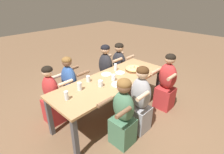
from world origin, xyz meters
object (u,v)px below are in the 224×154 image
at_px(cocktail_glass_blue, 100,84).
at_px(diner_near_center, 140,103).
at_px(empty_plate_a, 106,74).
at_px(diner_far_midright, 106,72).
at_px(empty_plate_b, 118,84).
at_px(drinking_glass_a, 66,96).
at_px(drinking_glass_b, 88,79).
at_px(pizza_board_main, 134,69).
at_px(diner_far_left, 52,98).
at_px(drinking_glass_c, 113,78).
at_px(diner_far_right, 119,68).
at_px(drinking_glass_e, 80,87).
at_px(empty_plate_c, 120,73).
at_px(drinking_glass_d, 115,67).
at_px(diner_near_midleft, 123,115).
at_px(diner_far_midleft, 70,89).
at_px(diner_near_right, 166,84).

height_order(cocktail_glass_blue, diner_near_center, diner_near_center).
xyz_separation_m(empty_plate_a, diner_far_midright, (0.38, 0.41, -0.22)).
bearing_deg(empty_plate_b, diner_far_midright, 57.76).
height_order(empty_plate_a, diner_near_center, diner_near_center).
xyz_separation_m(drinking_glass_a, drinking_glass_b, (0.59, 0.22, -0.02)).
bearing_deg(drinking_glass_b, pizza_board_main, -16.86).
xyz_separation_m(diner_far_left, diner_far_midright, (1.35, 0.00, 0.05)).
xyz_separation_m(pizza_board_main, drinking_glass_c, (-0.61, -0.01, 0.02)).
xyz_separation_m(empty_plate_a, drinking_glass_a, (-1.03, -0.20, 0.06)).
height_order(drinking_glass_b, diner_far_right, diner_far_right).
relative_size(empty_plate_a, empty_plate_b, 0.86).
xyz_separation_m(empty_plate_a, diner_far_left, (-0.97, 0.41, -0.27)).
height_order(drinking_glass_e, diner_near_center, diner_near_center).
bearing_deg(drinking_glass_a, diner_near_center, -34.88).
distance_m(empty_plate_c, diner_far_left, 1.35).
height_order(empty_plate_a, diner_far_left, diner_far_left).
bearing_deg(drinking_glass_d, diner_near_center, -111.88).
bearing_deg(diner_near_center, diner_far_midright, -19.75).
distance_m(empty_plate_a, diner_near_center, 0.89).
bearing_deg(diner_far_midright, pizza_board_main, 11.57).
relative_size(empty_plate_c, drinking_glass_b, 1.69).
bearing_deg(empty_plate_b, drinking_glass_a, 164.39).
bearing_deg(drinking_glass_a, diner_near_midleft, -52.08).
height_order(drinking_glass_e, diner_near_midleft, diner_near_midleft).
distance_m(empty_plate_b, diner_far_midright, 1.03).
relative_size(drinking_glass_b, diner_near_center, 0.09).
bearing_deg(empty_plate_c, diner_far_midleft, 145.99).
bearing_deg(diner_near_midleft, diner_near_center, -90.00).
distance_m(drinking_glass_c, drinking_glass_d, 0.47).
height_order(drinking_glass_c, diner_near_midleft, diner_near_midleft).
bearing_deg(diner_far_midright, empty_plate_c, -14.73).
relative_size(diner_near_midleft, diner_far_midright, 0.96).
relative_size(drinking_glass_c, drinking_glass_e, 0.86).
bearing_deg(pizza_board_main, diner_near_midleft, -149.93).
relative_size(empty_plate_a, drinking_glass_a, 1.40).
bearing_deg(drinking_glass_c, diner_near_midleft, -125.22).
relative_size(empty_plate_a, empty_plate_c, 1.07).
bearing_deg(empty_plate_b, diner_far_right, 40.78).
bearing_deg(drinking_glass_e, drinking_glass_c, -14.71).
relative_size(empty_plate_a, diner_far_midleft, 0.17).
height_order(empty_plate_a, diner_near_midleft, diner_near_midleft).
bearing_deg(diner_near_right, empty_plate_c, 39.95).
bearing_deg(drinking_glass_b, drinking_glass_c, -41.04).
height_order(drinking_glass_e, diner_near_right, diner_near_right).
bearing_deg(diner_near_center, drinking_glass_b, 22.13).
xyz_separation_m(empty_plate_b, diner_far_midright, (0.54, 0.85, -0.22)).
bearing_deg(drinking_glass_d, diner_far_midleft, 155.57).
bearing_deg(diner_far_midright, empty_plate_a, -43.01).
xyz_separation_m(empty_plate_c, diner_near_right, (0.60, -0.72, -0.23)).
xyz_separation_m(empty_plate_a, empty_plate_b, (-0.16, -0.44, -0.00)).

